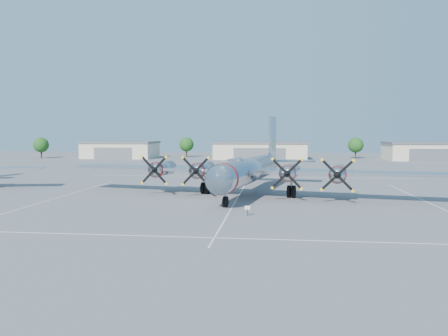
# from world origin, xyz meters

# --- Properties ---
(ground) EXTENTS (260.00, 260.00, 0.00)m
(ground) POSITION_xyz_m (0.00, 0.00, 0.00)
(ground) COLOR #5D5D60
(ground) RESTS_ON ground
(parking_lines) EXTENTS (60.00, 50.08, 0.01)m
(parking_lines) POSITION_xyz_m (0.00, -1.75, 0.01)
(parking_lines) COLOR silver
(parking_lines) RESTS_ON ground
(hangar_west) EXTENTS (22.60, 14.60, 5.40)m
(hangar_west) POSITION_xyz_m (-45.00, 81.96, 2.71)
(hangar_west) COLOR beige
(hangar_west) RESTS_ON ground
(hangar_center) EXTENTS (28.60, 14.60, 5.40)m
(hangar_center) POSITION_xyz_m (0.00, 81.96, 2.71)
(hangar_center) COLOR beige
(hangar_center) RESTS_ON ground
(hangar_east) EXTENTS (20.60, 14.60, 5.40)m
(hangar_east) POSITION_xyz_m (48.00, 81.96, 2.71)
(hangar_east) COLOR beige
(hangar_east) RESTS_ON ground
(tree_far_west) EXTENTS (4.80, 4.80, 6.64)m
(tree_far_west) POSITION_xyz_m (-70.00, 78.00, 4.22)
(tree_far_west) COLOR #382619
(tree_far_west) RESTS_ON ground
(tree_west) EXTENTS (4.80, 4.80, 6.64)m
(tree_west) POSITION_xyz_m (-25.00, 90.00, 4.22)
(tree_west) COLOR #382619
(tree_west) RESTS_ON ground
(tree_east) EXTENTS (4.80, 4.80, 6.64)m
(tree_east) POSITION_xyz_m (30.00, 88.00, 4.22)
(tree_east) COLOR #382619
(tree_east) RESTS_ON ground
(main_bomber_b29) EXTENTS (53.24, 41.30, 10.58)m
(main_bomber_b29) POSITION_xyz_m (1.44, 2.78, 0.00)
(main_bomber_b29) COLOR silver
(main_bomber_b29) RESTS_ON ground
(info_placard) EXTENTS (0.52, 0.08, 1.00)m
(info_placard) POSITION_xyz_m (1.94, -13.00, 0.70)
(info_placard) COLOR black
(info_placard) RESTS_ON ground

